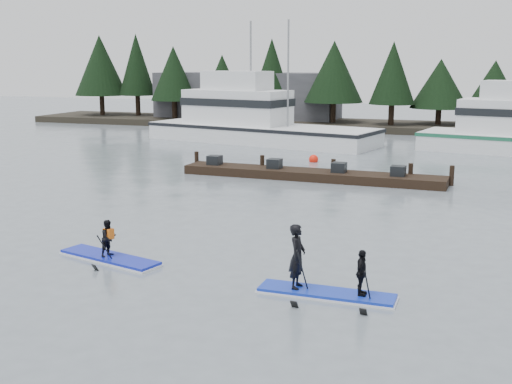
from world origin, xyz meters
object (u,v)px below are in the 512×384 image
(fishing_boat_large, at_px, (255,132))
(floating_dock, at_px, (311,175))
(paddleboard_solo, at_px, (109,249))
(paddleboard_duo, at_px, (322,273))

(fishing_boat_large, bearing_deg, floating_dock, -47.52)
(paddleboard_solo, bearing_deg, floating_dock, 96.19)
(paddleboard_solo, xyz_separation_m, paddleboard_duo, (6.90, -0.86, 0.27))
(floating_dock, bearing_deg, fishing_boat_large, 121.45)
(floating_dock, distance_m, paddleboard_duo, 17.07)
(fishing_boat_large, bearing_deg, paddleboard_solo, -66.24)
(fishing_boat_large, relative_size, floating_dock, 1.35)
(fishing_boat_large, xyz_separation_m, floating_dock, (8.07, -14.30, -0.54))
(paddleboard_duo, bearing_deg, fishing_boat_large, 112.78)
(floating_dock, height_order, paddleboard_duo, paddleboard_duo)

